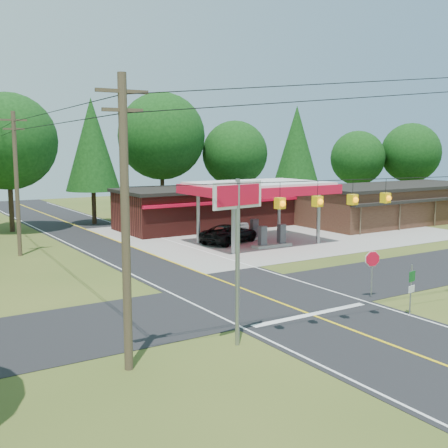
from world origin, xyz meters
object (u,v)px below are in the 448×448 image
gas_canopy (259,190)px  suv_car (229,234)px  big_stop_sign (238,224)px  octagonal_stop_sign (372,263)px  sedan_car (234,222)px

gas_canopy → suv_car: 4.21m
big_stop_sign → octagonal_stop_sign: size_ratio=2.63×
gas_canopy → big_stop_sign: bearing=-127.9°
big_stop_sign → octagonal_stop_sign: (9.50, 2.00, -2.92)m
gas_canopy → suv_car: gas_canopy is taller
sedan_car → big_stop_sign: (-17.00, -26.01, 4.11)m
gas_canopy → sedan_car: bearing=69.4°
sedan_car → octagonal_stop_sign: bearing=-101.1°
big_stop_sign → octagonal_stop_sign: 10.14m
gas_canopy → suv_car: size_ratio=2.00×
octagonal_stop_sign → suv_car: bearing=81.0°
gas_canopy → octagonal_stop_sign: (-4.50, -16.01, -2.45)m
gas_canopy → big_stop_sign: (-14.00, -18.01, 0.47)m
suv_car → big_stop_sign: 23.39m
suv_car → big_stop_sign: big_stop_sign is taller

